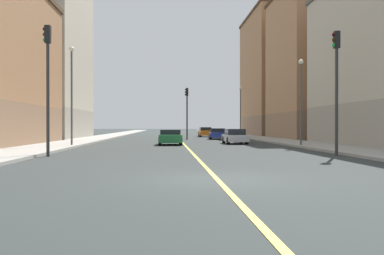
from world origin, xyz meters
name	(u,v)px	position (x,y,z in m)	size (l,w,h in m)	color
ground_plane	(217,179)	(0.00, 0.00, 0.00)	(400.00, 400.00, 0.00)	#2D3332
sidewalk_left	(246,136)	(9.87, 49.00, 0.07)	(3.87, 168.00, 0.15)	#9E9B93
sidewalk_right	(107,136)	(-9.87, 49.00, 0.07)	(3.87, 168.00, 0.15)	#9E9B93
lane_center_stripe	(177,137)	(0.00, 49.00, 0.01)	(0.16, 154.00, 0.01)	#E5D14C
building_left_mid	(327,65)	(17.61, 38.14, 8.85)	(11.90, 14.44, 17.69)	#8F6B4F
building_left_far	(285,75)	(17.61, 56.65, 9.76)	(11.90, 18.37, 19.50)	#8F6B4F
building_right_midblock	(33,54)	(-17.61, 40.92, 10.29)	(11.90, 17.76, 20.57)	#9D9688
traffic_light_left_near	(336,76)	(7.52, 9.83, 4.22)	(0.40, 0.32, 6.59)	#2D2D2D
traffic_light_right_near	(48,73)	(-7.55, 9.83, 4.28)	(0.40, 0.32, 6.69)	#2D2D2D
traffic_light_median_far	(187,106)	(0.80, 36.14, 3.77)	(0.40, 0.32, 5.81)	#2D2D2D
street_lamp_left_near	(301,92)	(8.53, 19.19, 4.07)	(0.36, 0.36, 6.38)	#4C4C51
street_lamp_right_near	(72,86)	(-8.53, 20.09, 4.56)	(0.36, 0.36, 7.30)	#4C4C51
street_lamp_left_far	(240,106)	(8.53, 45.90, 4.21)	(0.36, 0.36, 6.64)	#4C4C51
car_blue	(217,134)	(4.43, 37.67, 0.63)	(2.01, 4.06, 1.27)	#23389E
car_orange	(205,132)	(4.01, 48.93, 0.67)	(1.82, 4.28, 1.36)	orange
car_silver	(235,137)	(4.46, 24.82, 0.63)	(1.86, 4.01, 1.30)	silver
car_green	(170,137)	(-1.17, 23.27, 0.63)	(1.93, 4.26, 1.26)	#1E6B38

